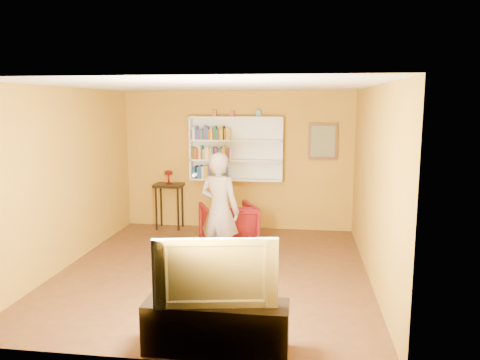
{
  "coord_description": "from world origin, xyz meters",
  "views": [
    {
      "loc": [
        1.28,
        -6.54,
        2.45
      ],
      "look_at": [
        0.29,
        0.75,
        1.25
      ],
      "focal_mm": 35.0,
      "sensor_mm": 36.0,
      "label": 1
    }
  ],
  "objects_px": {
    "armchair": "(228,227)",
    "television": "(216,269)",
    "bookshelf": "(237,149)",
    "person": "(220,211)",
    "ruby_lustre": "(169,174)",
    "console_table": "(169,191)",
    "tv_cabinet": "(216,327)"
  },
  "relations": [
    {
      "from": "person",
      "to": "tv_cabinet",
      "type": "distance_m",
      "value": 2.53
    },
    {
      "from": "armchair",
      "to": "person",
      "type": "relative_size",
      "value": 0.5
    },
    {
      "from": "ruby_lustre",
      "to": "person",
      "type": "xyz_separation_m",
      "value": [
        1.39,
        -2.09,
        -0.21
      ]
    },
    {
      "from": "ruby_lustre",
      "to": "armchair",
      "type": "distance_m",
      "value": 1.96
    },
    {
      "from": "bookshelf",
      "to": "tv_cabinet",
      "type": "height_order",
      "value": "bookshelf"
    },
    {
      "from": "bookshelf",
      "to": "tv_cabinet",
      "type": "relative_size",
      "value": 1.25
    },
    {
      "from": "console_table",
      "to": "television",
      "type": "relative_size",
      "value": 0.75
    },
    {
      "from": "bookshelf",
      "to": "tv_cabinet",
      "type": "bearing_deg",
      "value": -84.35
    },
    {
      "from": "bookshelf",
      "to": "console_table",
      "type": "distance_m",
      "value": 1.58
    },
    {
      "from": "tv_cabinet",
      "to": "bookshelf",
      "type": "bearing_deg",
      "value": 95.65
    },
    {
      "from": "armchair",
      "to": "ruby_lustre",
      "type": "bearing_deg",
      "value": -65.38
    },
    {
      "from": "person",
      "to": "television",
      "type": "bearing_deg",
      "value": 118.89
    },
    {
      "from": "television",
      "to": "ruby_lustre",
      "type": "bearing_deg",
      "value": 101.68
    },
    {
      "from": "armchair",
      "to": "tv_cabinet",
      "type": "relative_size",
      "value": 0.61
    },
    {
      "from": "console_table",
      "to": "ruby_lustre",
      "type": "relative_size",
      "value": 3.38
    },
    {
      "from": "bookshelf",
      "to": "armchair",
      "type": "height_order",
      "value": "bookshelf"
    },
    {
      "from": "bookshelf",
      "to": "person",
      "type": "xyz_separation_m",
      "value": [
        0.06,
        -2.24,
        -0.72
      ]
    },
    {
      "from": "television",
      "to": "console_table",
      "type": "bearing_deg",
      "value": 101.68
    },
    {
      "from": "ruby_lustre",
      "to": "person",
      "type": "height_order",
      "value": "person"
    },
    {
      "from": "ruby_lustre",
      "to": "tv_cabinet",
      "type": "relative_size",
      "value": 0.19
    },
    {
      "from": "ruby_lustre",
      "to": "television",
      "type": "bearing_deg",
      "value": -68.36
    },
    {
      "from": "console_table",
      "to": "armchair",
      "type": "relative_size",
      "value": 1.03
    },
    {
      "from": "bookshelf",
      "to": "console_table",
      "type": "relative_size",
      "value": 2.0
    },
    {
      "from": "armchair",
      "to": "television",
      "type": "bearing_deg",
      "value": 73.07
    },
    {
      "from": "person",
      "to": "console_table",
      "type": "bearing_deg",
      "value": -36.85
    },
    {
      "from": "bookshelf",
      "to": "ruby_lustre",
      "type": "xyz_separation_m",
      "value": [
        -1.32,
        -0.16,
        -0.5
      ]
    },
    {
      "from": "armchair",
      "to": "television",
      "type": "distance_m",
      "value": 3.34
    },
    {
      "from": "person",
      "to": "television",
      "type": "height_order",
      "value": "person"
    },
    {
      "from": "bookshelf",
      "to": "armchair",
      "type": "bearing_deg",
      "value": -87.75
    },
    {
      "from": "console_table",
      "to": "television",
      "type": "height_order",
      "value": "television"
    },
    {
      "from": "ruby_lustre",
      "to": "armchair",
      "type": "relative_size",
      "value": 0.3
    },
    {
      "from": "television",
      "to": "person",
      "type": "bearing_deg",
      "value": 89.4
    }
  ]
}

